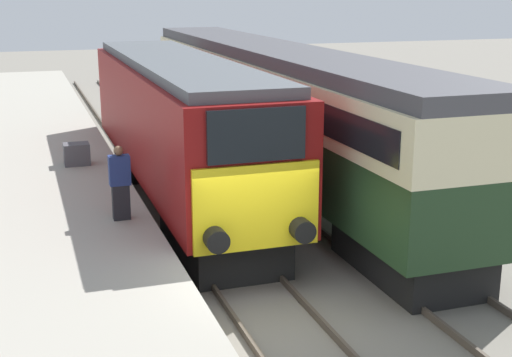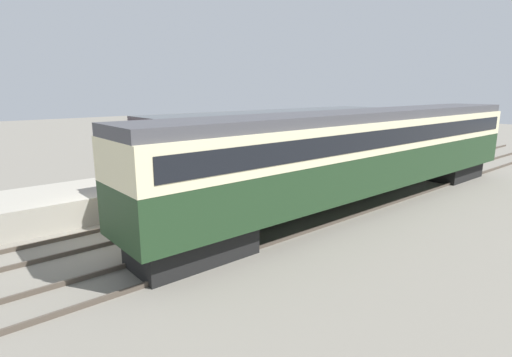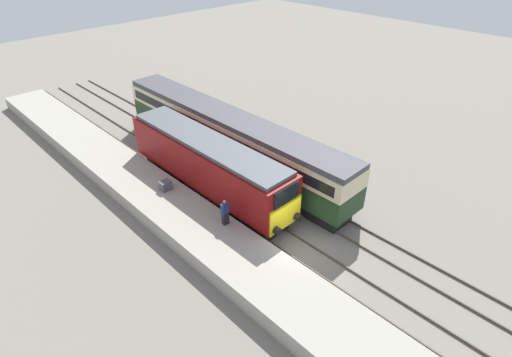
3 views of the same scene
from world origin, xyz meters
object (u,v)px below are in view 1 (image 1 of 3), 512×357
at_px(passenger_carriage, 272,98).
at_px(luggage_crate, 77,154).
at_px(locomotive, 179,124).
at_px(person_on_platform, 120,183).

height_order(passenger_carriage, luggage_crate, passenger_carriage).
xyz_separation_m(locomotive, person_on_platform, (-2.20, -4.16, -0.39)).
bearing_deg(person_on_platform, locomotive, 62.19).
bearing_deg(luggage_crate, person_on_platform, -84.72).
distance_m(passenger_carriage, luggage_crate, 6.26).
bearing_deg(locomotive, passenger_carriage, 30.35).
distance_m(passenger_carriage, person_on_platform, 8.34).
relative_size(person_on_platform, luggage_crate, 2.28).
distance_m(locomotive, person_on_platform, 4.72).
height_order(locomotive, person_on_platform, locomotive).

